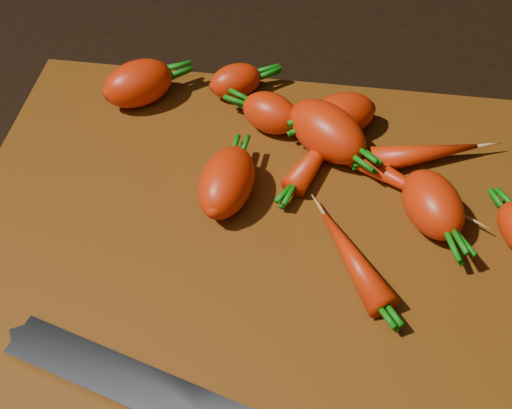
# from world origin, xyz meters

# --- Properties ---
(ground) EXTENTS (2.00, 2.00, 0.01)m
(ground) POSITION_xyz_m (0.00, 0.00, -0.01)
(ground) COLOR black
(cutting_board) EXTENTS (0.50, 0.40, 0.01)m
(cutting_board) POSITION_xyz_m (0.00, 0.00, 0.01)
(cutting_board) COLOR #6F3709
(cutting_board) RESTS_ON ground
(carrot_0) EXTENTS (0.08, 0.08, 0.05)m
(carrot_0) POSITION_xyz_m (-0.14, 0.15, 0.03)
(carrot_0) COLOR red
(carrot_0) RESTS_ON cutting_board
(carrot_1) EXTENTS (0.07, 0.06, 0.04)m
(carrot_1) POSITION_xyz_m (-0.00, 0.13, 0.03)
(carrot_1) COLOR red
(carrot_1) RESTS_ON cutting_board
(carrot_2) EXTENTS (0.10, 0.09, 0.05)m
(carrot_2) POSITION_xyz_m (0.05, 0.10, 0.04)
(carrot_2) COLOR red
(carrot_2) RESTS_ON cutting_board
(carrot_3) EXTENTS (0.05, 0.08, 0.05)m
(carrot_3) POSITION_xyz_m (-0.03, 0.03, 0.03)
(carrot_3) COLOR red
(carrot_3) RESTS_ON cutting_board
(carrot_4) EXTENTS (0.08, 0.07, 0.04)m
(carrot_4) POSITION_xyz_m (0.06, 0.13, 0.03)
(carrot_4) COLOR red
(carrot_4) RESTS_ON cutting_board
(carrot_5) EXTENTS (0.06, 0.06, 0.03)m
(carrot_5) POSITION_xyz_m (-0.04, 0.17, 0.03)
(carrot_5) COLOR red
(carrot_5) RESTS_ON cutting_board
(carrot_7) EXTENTS (0.06, 0.11, 0.02)m
(carrot_7) POSITION_xyz_m (0.05, 0.09, 0.02)
(carrot_7) COLOR red
(carrot_7) RESTS_ON cutting_board
(carrot_8) EXTENTS (0.12, 0.08, 0.02)m
(carrot_8) POSITION_xyz_m (0.12, 0.06, 0.02)
(carrot_8) COLOR red
(carrot_8) RESTS_ON cutting_board
(carrot_9) EXTENTS (0.07, 0.10, 0.03)m
(carrot_9) POSITION_xyz_m (0.08, -0.03, 0.03)
(carrot_9) COLOR red
(carrot_9) RESTS_ON cutting_board
(carrot_10) EXTENTS (0.10, 0.06, 0.03)m
(carrot_10) POSITION_xyz_m (0.14, 0.10, 0.03)
(carrot_10) COLOR red
(carrot_10) RESTS_ON cutting_board
(carrot_11) EXTENTS (0.07, 0.08, 0.05)m
(carrot_11) POSITION_xyz_m (0.15, 0.03, 0.03)
(carrot_11) COLOR red
(carrot_11) RESTS_ON cutting_board
(knife) EXTENTS (0.30, 0.11, 0.02)m
(knife) POSITION_xyz_m (-0.05, -0.16, 0.02)
(knife) COLOR gray
(knife) RESTS_ON cutting_board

